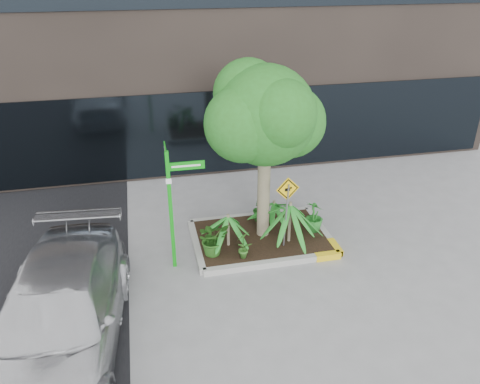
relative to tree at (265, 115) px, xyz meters
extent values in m
plane|color=gray|center=(-0.26, -0.39, -3.15)|extent=(80.00, 80.00, 0.00)
cube|color=#9E9E99|center=(-0.06, 1.01, -3.08)|extent=(3.20, 0.15, 0.15)
cube|color=#9E9E99|center=(-0.06, -1.19, -3.08)|extent=(3.20, 0.15, 0.15)
cube|color=#9E9E99|center=(-1.66, -0.09, -3.08)|extent=(0.15, 2.20, 0.15)
cube|color=#9E9E99|center=(1.54, -0.09, -3.08)|extent=(0.15, 2.20, 0.15)
cube|color=yellow|center=(1.24, -1.19, -3.08)|extent=(0.60, 0.17, 0.15)
cube|color=black|center=(-0.06, -0.09, -3.03)|extent=(3.05, 2.05, 0.06)
cylinder|color=gray|center=(0.00, -0.02, -1.76)|extent=(0.30, 0.30, 2.78)
cylinder|color=gray|center=(0.09, -0.02, -0.74)|extent=(0.53, 0.15, 0.90)
sphere|color=#22611B|center=(0.00, -0.02, 0.00)|extent=(2.23, 2.23, 2.23)
sphere|color=#22611B|center=(0.65, 0.26, -0.27)|extent=(1.67, 1.67, 1.67)
sphere|color=#22611B|center=(-0.56, -0.20, -0.09)|extent=(1.67, 1.67, 1.67)
sphere|color=#22611B|center=(0.19, -0.57, 0.19)|extent=(1.48, 1.48, 1.48)
sphere|color=#22611B|center=(-0.28, 0.45, 0.38)|extent=(1.58, 1.58, 1.58)
cylinder|color=gray|center=(0.52, -0.48, -2.48)|extent=(0.07, 0.07, 1.05)
cylinder|color=gray|center=(-0.92, -0.33, -2.59)|extent=(0.07, 0.07, 0.82)
cylinder|color=gray|center=(0.39, 0.38, -2.67)|extent=(0.07, 0.07, 0.66)
imported|color=silver|center=(-4.37, -2.78, -2.40)|extent=(2.55, 5.31, 1.49)
imported|color=#245518|center=(-1.33, -0.61, -2.60)|extent=(0.92, 0.92, 0.80)
imported|color=#217023|center=(1.27, -0.13, -2.60)|extent=(0.62, 0.62, 0.80)
imported|color=#2E631E|center=(-0.69, -0.91, -2.65)|extent=(0.52, 0.52, 0.70)
imported|color=#1D5819|center=(0.10, 0.60, -2.66)|extent=(0.53, 0.53, 0.68)
cube|color=#0E9D14|center=(-2.23, -0.69, -1.76)|extent=(0.08, 0.08, 2.77)
cube|color=#0E9D14|center=(-1.85, -0.70, -0.72)|extent=(0.77, 0.04, 0.18)
cube|color=#0E9D14|center=(-2.23, -0.32, -0.53)|extent=(0.04, 0.77, 0.18)
cube|color=white|center=(-1.85, -0.71, -0.72)|extent=(0.59, 0.01, 0.04)
cube|color=white|center=(-2.24, -0.32, -0.53)|extent=(0.01, 0.59, 0.04)
cube|color=white|center=(-2.23, -0.74, -1.02)|extent=(0.12, 0.01, 0.12)
cylinder|color=slate|center=(0.35, -0.71, -2.17)|extent=(0.05, 0.17, 1.65)
cube|color=yellow|center=(0.35, -0.72, -1.48)|extent=(0.55, 0.07, 0.55)
cube|color=black|center=(0.35, -0.73, -1.48)|extent=(0.49, 0.05, 0.49)
cube|color=yellow|center=(0.35, -0.74, -1.48)|extent=(0.42, 0.04, 0.42)
cube|color=black|center=(0.34, -0.74, -1.49)|extent=(0.13, 0.02, 0.07)
camera|label=1|loc=(-2.69, -9.51, 3.06)|focal=35.00mm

